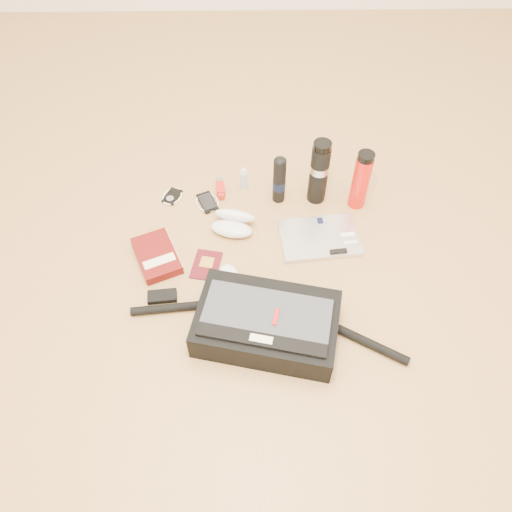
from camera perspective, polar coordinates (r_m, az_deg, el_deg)
name	(u,v)px	position (r m, az deg, el deg)	size (l,w,h in m)	color
ground	(262,282)	(1.79, 0.70, -2.94)	(4.00, 4.00, 0.00)	#AA7D46
messenger_bag	(266,323)	(1.63, 1.14, -7.71)	(0.92, 0.37, 0.13)	black
laptop	(320,238)	(1.92, 7.29, 2.08)	(0.32, 0.24, 0.03)	silver
book	(157,256)	(1.87, -11.24, 0.03)	(0.21, 0.25, 0.04)	#4F0B0A
passport	(206,265)	(1.84, -5.70, -1.01)	(0.12, 0.15, 0.01)	#460B11
mouse	(230,277)	(1.78, -3.03, -2.45)	(0.10, 0.14, 0.04)	white
sunglasses_case	(233,222)	(1.93, -2.63, 3.85)	(0.19, 0.17, 0.09)	silver
ipod	(172,196)	(2.09, -9.56, 6.74)	(0.10, 0.10, 0.01)	black
phone	(207,202)	(2.04, -5.58, 6.13)	(0.12, 0.13, 0.01)	black
inhaler	(220,188)	(2.08, -4.09, 7.75)	(0.04, 0.12, 0.03)	#B11B13
spray_bottle	(244,179)	(2.07, -1.39, 8.73)	(0.04, 0.04, 0.11)	#92B4C7
aerosol_can	(279,180)	(1.98, 2.68, 8.71)	(0.06, 0.06, 0.22)	black
thermos_black	(319,172)	(1.98, 7.22, 9.52)	(0.08, 0.08, 0.28)	black
thermos_red	(361,180)	(1.99, 11.89, 8.46)	(0.09, 0.09, 0.26)	red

